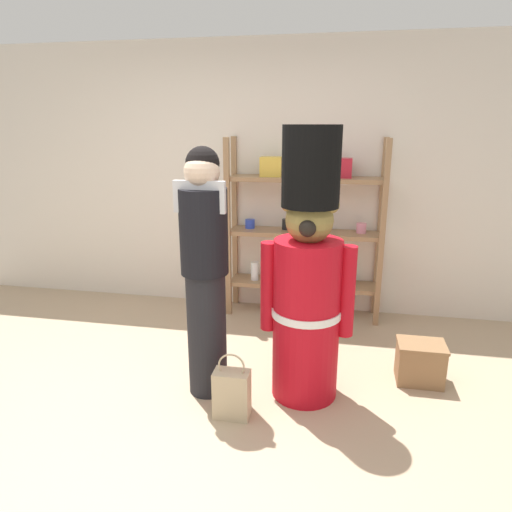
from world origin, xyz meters
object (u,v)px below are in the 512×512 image
at_px(teddy_bear_guard, 307,282).
at_px(display_crate, 420,362).
at_px(shopping_bag, 232,393).
at_px(merchandise_shelf, 304,225).
at_px(person_shopper, 205,269).

distance_m(teddy_bear_guard, display_crate, 1.10).
relative_size(teddy_bear_guard, shopping_bag, 4.08).
xyz_separation_m(merchandise_shelf, teddy_bear_guard, (0.15, -1.42, -0.07)).
distance_m(merchandise_shelf, display_crate, 1.65).
distance_m(teddy_bear_guard, shopping_bag, 0.87).
relative_size(person_shopper, shopping_bag, 3.80).
relative_size(teddy_bear_guard, display_crate, 5.39).
xyz_separation_m(person_shopper, display_crate, (1.49, 0.40, -0.75)).
xyz_separation_m(shopping_bag, display_crate, (1.25, 0.67, -0.01)).
height_order(merchandise_shelf, shopping_bag, merchandise_shelf).
height_order(shopping_bag, display_crate, shopping_bag).
xyz_separation_m(person_shopper, shopping_bag, (0.24, -0.27, -0.74)).
bearing_deg(shopping_bag, merchandise_shelf, 80.97).
bearing_deg(display_crate, merchandise_shelf, 131.16).
relative_size(merchandise_shelf, teddy_bear_guard, 0.94).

